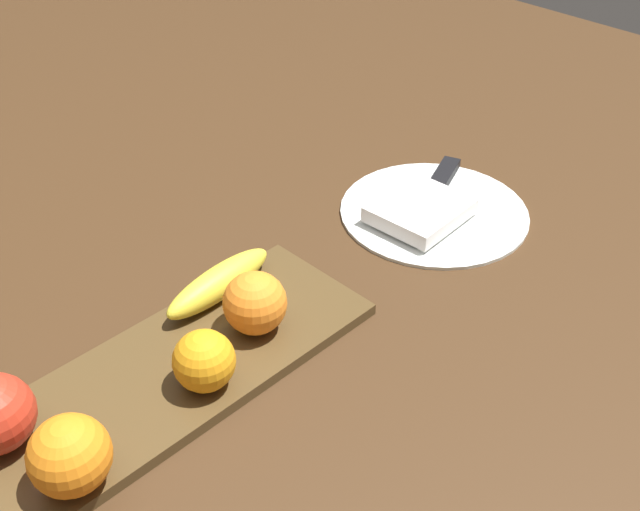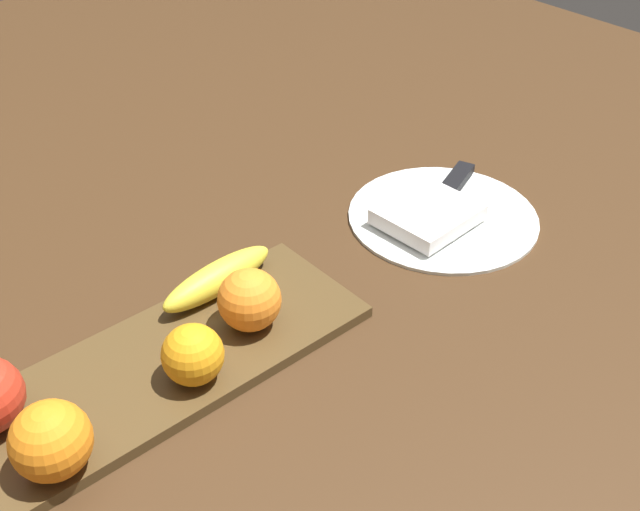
{
  "view_description": "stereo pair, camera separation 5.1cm",
  "coord_description": "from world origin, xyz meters",
  "px_view_note": "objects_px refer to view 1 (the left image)",
  "views": [
    {
      "loc": [
        0.32,
        0.52,
        0.58
      ],
      "look_at": [
        -0.19,
        0.02,
        0.04
      ],
      "focal_mm": 43.62,
      "sensor_mm": 36.0,
      "label": 1
    },
    {
      "loc": [
        0.28,
        0.56,
        0.58
      ],
      "look_at": [
        -0.19,
        0.02,
        0.04
      ],
      "focal_mm": 43.62,
      "sensor_mm": 36.0,
      "label": 2
    }
  ],
  "objects_px": {
    "orange_near_banana": "(70,456)",
    "fruit_tray": "(171,374)",
    "orange_near_apple": "(204,361)",
    "orange_center": "(255,303)",
    "banana": "(219,283)",
    "folded_napkin": "(420,210)",
    "knife": "(440,182)",
    "dinner_plate": "(434,210)"
  },
  "relations": [
    {
      "from": "orange_near_banana",
      "to": "fruit_tray",
      "type": "bearing_deg",
      "value": -158.16
    },
    {
      "from": "orange_near_apple",
      "to": "orange_center",
      "type": "bearing_deg",
      "value": -162.84
    },
    {
      "from": "orange_near_banana",
      "to": "orange_center",
      "type": "height_order",
      "value": "orange_near_banana"
    },
    {
      "from": "banana",
      "to": "orange_near_banana",
      "type": "bearing_deg",
      "value": -161.35
    },
    {
      "from": "folded_napkin",
      "to": "knife",
      "type": "bearing_deg",
      "value": -159.35
    },
    {
      "from": "orange_center",
      "to": "knife",
      "type": "bearing_deg",
      "value": -173.11
    },
    {
      "from": "fruit_tray",
      "to": "banana",
      "type": "bearing_deg",
      "value": -153.49
    },
    {
      "from": "dinner_plate",
      "to": "knife",
      "type": "relative_size",
      "value": 1.42
    },
    {
      "from": "orange_near_banana",
      "to": "orange_center",
      "type": "bearing_deg",
      "value": -170.39
    },
    {
      "from": "fruit_tray",
      "to": "dinner_plate",
      "type": "relative_size",
      "value": 1.78
    },
    {
      "from": "orange_near_banana",
      "to": "folded_napkin",
      "type": "relative_size",
      "value": 0.61
    },
    {
      "from": "fruit_tray",
      "to": "orange_near_apple",
      "type": "distance_m",
      "value": 0.06
    },
    {
      "from": "orange_near_banana",
      "to": "orange_center",
      "type": "relative_size",
      "value": 1.05
    },
    {
      "from": "orange_near_banana",
      "to": "dinner_plate",
      "type": "xyz_separation_m",
      "value": [
        -0.57,
        -0.06,
        -0.04
      ]
    },
    {
      "from": "banana",
      "to": "dinner_plate",
      "type": "height_order",
      "value": "banana"
    },
    {
      "from": "banana",
      "to": "folded_napkin",
      "type": "distance_m",
      "value": 0.29
    },
    {
      "from": "fruit_tray",
      "to": "folded_napkin",
      "type": "distance_m",
      "value": 0.4
    },
    {
      "from": "fruit_tray",
      "to": "orange_center",
      "type": "bearing_deg",
      "value": 171.95
    },
    {
      "from": "orange_center",
      "to": "knife",
      "type": "relative_size",
      "value": 0.39
    },
    {
      "from": "orange_near_apple",
      "to": "orange_near_banana",
      "type": "relative_size",
      "value": 0.87
    },
    {
      "from": "fruit_tray",
      "to": "orange_near_banana",
      "type": "height_order",
      "value": "orange_near_banana"
    },
    {
      "from": "banana",
      "to": "knife",
      "type": "distance_m",
      "value": 0.37
    },
    {
      "from": "orange_center",
      "to": "dinner_plate",
      "type": "distance_m",
      "value": 0.33
    },
    {
      "from": "orange_near_apple",
      "to": "orange_near_banana",
      "type": "xyz_separation_m",
      "value": [
        0.15,
        0.01,
        0.0
      ]
    },
    {
      "from": "orange_near_apple",
      "to": "knife",
      "type": "bearing_deg",
      "value": -171.08
    },
    {
      "from": "banana",
      "to": "orange_near_apple",
      "type": "height_order",
      "value": "orange_near_apple"
    },
    {
      "from": "banana",
      "to": "orange_near_apple",
      "type": "bearing_deg",
      "value": -139.95
    },
    {
      "from": "banana",
      "to": "orange_center",
      "type": "height_order",
      "value": "orange_center"
    },
    {
      "from": "fruit_tray",
      "to": "orange_near_banana",
      "type": "xyz_separation_m",
      "value": [
        0.14,
        0.06,
        0.04
      ]
    },
    {
      "from": "orange_center",
      "to": "knife",
      "type": "height_order",
      "value": "orange_center"
    },
    {
      "from": "banana",
      "to": "orange_center",
      "type": "relative_size",
      "value": 2.21
    },
    {
      "from": "orange_center",
      "to": "orange_near_apple",
      "type": "bearing_deg",
      "value": 17.16
    },
    {
      "from": "fruit_tray",
      "to": "orange_near_apple",
      "type": "xyz_separation_m",
      "value": [
        -0.01,
        0.04,
        0.04
      ]
    },
    {
      "from": "banana",
      "to": "orange_near_apple",
      "type": "distance_m",
      "value": 0.14
    },
    {
      "from": "orange_center",
      "to": "folded_napkin",
      "type": "height_order",
      "value": "orange_center"
    },
    {
      "from": "fruit_tray",
      "to": "banana",
      "type": "distance_m",
      "value": 0.13
    },
    {
      "from": "orange_near_banana",
      "to": "knife",
      "type": "height_order",
      "value": "orange_near_banana"
    },
    {
      "from": "banana",
      "to": "fruit_tray",
      "type": "bearing_deg",
      "value": -158.79
    },
    {
      "from": "orange_near_apple",
      "to": "orange_center",
      "type": "xyz_separation_m",
      "value": [
        -0.09,
        -0.03,
        0.0
      ]
    },
    {
      "from": "fruit_tray",
      "to": "folded_napkin",
      "type": "relative_size",
      "value": 3.77
    },
    {
      "from": "banana",
      "to": "knife",
      "type": "xyz_separation_m",
      "value": [
        -0.37,
        0.02,
        -0.02
      ]
    },
    {
      "from": "folded_napkin",
      "to": "banana",
      "type": "bearing_deg",
      "value": -10.77
    }
  ]
}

